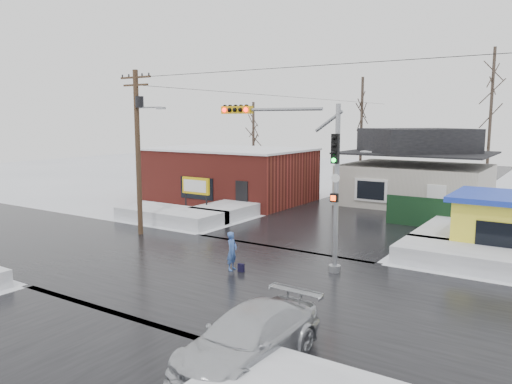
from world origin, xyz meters
The scene contains 20 objects.
ground centered at (0.00, 0.00, 0.00)m, with size 120.00×120.00×0.00m, color white.
road_ns centered at (0.00, 0.00, 0.01)m, with size 10.00×120.00×0.02m, color black.
road_ew centered at (0.00, 0.00, 0.01)m, with size 120.00×10.00×0.02m, color black.
snowbank_nw centered at (-9.00, 7.00, 0.40)m, with size 7.00×3.00×0.80m, color white.
snowbank_ne centered at (9.00, 7.00, 0.40)m, with size 7.00×3.00×0.80m, color white.
snowbank_nside_w centered at (-7.00, 12.00, 0.40)m, with size 3.00×8.00×0.80m, color white.
snowbank_nside_e centered at (7.00, 12.00, 0.40)m, with size 3.00×8.00×0.80m, color white.
traffic_signal centered at (2.43, 2.97, 4.54)m, with size 6.05×0.68×7.00m.
utility_pole centered at (-7.93, 3.50, 5.11)m, with size 3.15×0.44×9.00m.
brick_building centered at (-11.00, 15.99, 2.08)m, with size 12.20×8.20×4.12m.
marquee_sign centered at (-9.00, 9.49, 1.92)m, with size 2.20×0.21×2.55m.
house centered at (2.00, 22.00, 2.62)m, with size 10.40×8.40×5.76m.
kiosk centered at (9.50, 9.99, 1.46)m, with size 4.60×4.60×2.88m.
fence centered at (6.50, 14.00, 0.90)m, with size 8.00×0.12×1.80m, color black.
tree_far_left centered at (-4.00, 26.00, 7.95)m, with size 3.00×3.00×10.00m.
tree_far_mid centered at (6.00, 28.00, 9.54)m, with size 3.00×3.00×12.00m.
tree_far_west centered at (-14.00, 24.00, 6.36)m, with size 3.00×3.00×8.00m.
pedestrian centered at (0.23, 0.85, 0.83)m, with size 0.60×0.40×1.65m, color #4267B9.
car centered at (5.46, -5.60, 0.72)m, with size 2.03×4.99×1.45m, color silver.
shopping_bag centered at (0.71, 0.84, 0.17)m, with size 0.28×0.12×0.35m, color black.
Camera 1 is at (12.34, -15.77, 6.37)m, focal length 35.00 mm.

